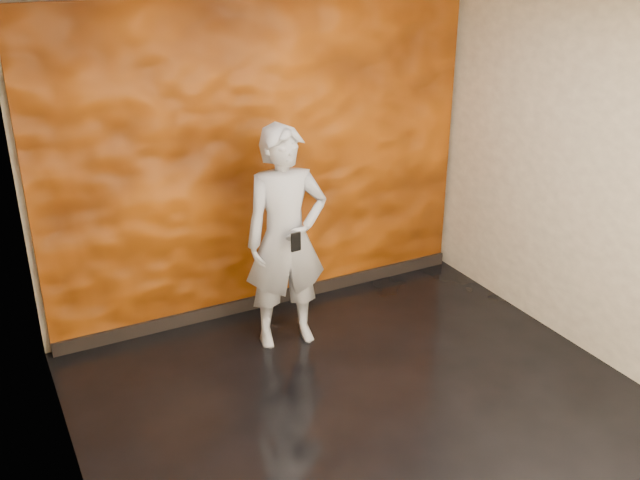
{
  "coord_description": "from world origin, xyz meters",
  "views": [
    {
      "loc": [
        -2.3,
        -3.51,
        3.19
      ],
      "look_at": [
        -0.04,
        0.85,
        1.07
      ],
      "focal_mm": 40.0,
      "sensor_mm": 36.0,
      "label": 1
    }
  ],
  "objects": [
    {
      "name": "room",
      "position": [
        0.0,
        0.0,
        1.4
      ],
      "size": [
        4.02,
        4.02,
        2.81
      ],
      "color": "black",
      "rests_on": "ground"
    },
    {
      "name": "feature_wall",
      "position": [
        0.0,
        1.96,
        1.38
      ],
      "size": [
        3.9,
        0.06,
        2.75
      ],
      "primitive_type": "cube",
      "color": "#C2560B",
      "rests_on": "ground"
    },
    {
      "name": "phone",
      "position": [
        -0.16,
        1.01,
        1.02
      ],
      "size": [
        0.08,
        0.03,
        0.15
      ],
      "primitive_type": "cube",
      "rotation": [
        0.0,
        0.0,
        0.11
      ],
      "color": "black",
      "rests_on": "man"
    },
    {
      "name": "man",
      "position": [
        -0.12,
        1.29,
        0.93
      ],
      "size": [
        0.74,
        0.54,
        1.87
      ],
      "primitive_type": "imported",
      "rotation": [
        0.0,
        0.0,
        -0.15
      ],
      "color": "#90939D",
      "rests_on": "ground"
    },
    {
      "name": "baseboard",
      "position": [
        0.0,
        1.92,
        0.06
      ],
      "size": [
        3.9,
        0.04,
        0.12
      ],
      "primitive_type": "cube",
      "color": "black",
      "rests_on": "ground"
    }
  ]
}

